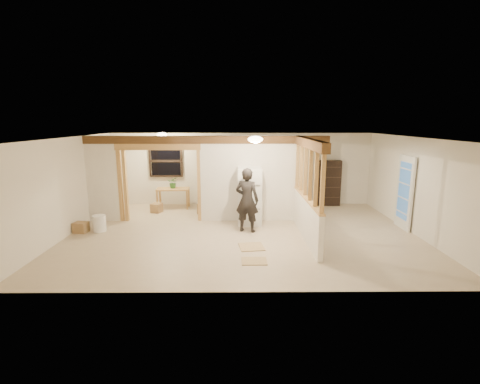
{
  "coord_description": "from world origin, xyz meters",
  "views": [
    {
      "loc": [
        -0.13,
        -8.79,
        2.91
      ],
      "look_at": [
        -0.06,
        0.4,
        1.02
      ],
      "focal_mm": 26.0,
      "sensor_mm": 36.0,
      "label": 1
    }
  ],
  "objects_px": {
    "bookshelf": "(329,183)",
    "refrigerator": "(249,196)",
    "woman": "(247,200)",
    "work_table": "(173,198)",
    "shop_vac": "(114,202)"
  },
  "relations": [
    {
      "from": "refrigerator",
      "to": "bookshelf",
      "type": "bearing_deg",
      "value": 38.23
    },
    {
      "from": "refrigerator",
      "to": "shop_vac",
      "type": "distance_m",
      "value": 4.7
    },
    {
      "from": "refrigerator",
      "to": "work_table",
      "type": "height_order",
      "value": "refrigerator"
    },
    {
      "from": "refrigerator",
      "to": "shop_vac",
      "type": "relative_size",
      "value": 2.78
    },
    {
      "from": "work_table",
      "to": "bookshelf",
      "type": "distance_m",
      "value": 5.38
    },
    {
      "from": "refrigerator",
      "to": "woman",
      "type": "relative_size",
      "value": 0.94
    },
    {
      "from": "refrigerator",
      "to": "woman",
      "type": "bearing_deg",
      "value": -97.33
    },
    {
      "from": "bookshelf",
      "to": "refrigerator",
      "type": "bearing_deg",
      "value": -141.77
    },
    {
      "from": "refrigerator",
      "to": "work_table",
      "type": "relative_size",
      "value": 1.5
    },
    {
      "from": "work_table",
      "to": "shop_vac",
      "type": "distance_m",
      "value": 1.93
    },
    {
      "from": "woman",
      "to": "work_table",
      "type": "xyz_separation_m",
      "value": [
        -2.43,
        2.57,
        -0.52
      ]
    },
    {
      "from": "woman",
      "to": "bookshelf",
      "type": "height_order",
      "value": "woman"
    },
    {
      "from": "refrigerator",
      "to": "work_table",
      "type": "distance_m",
      "value": 3.17
    },
    {
      "from": "woman",
      "to": "bookshelf",
      "type": "xyz_separation_m",
      "value": [
        2.92,
        2.93,
        -0.07
      ]
    },
    {
      "from": "refrigerator",
      "to": "bookshelf",
      "type": "distance_m",
      "value": 3.61
    }
  ]
}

